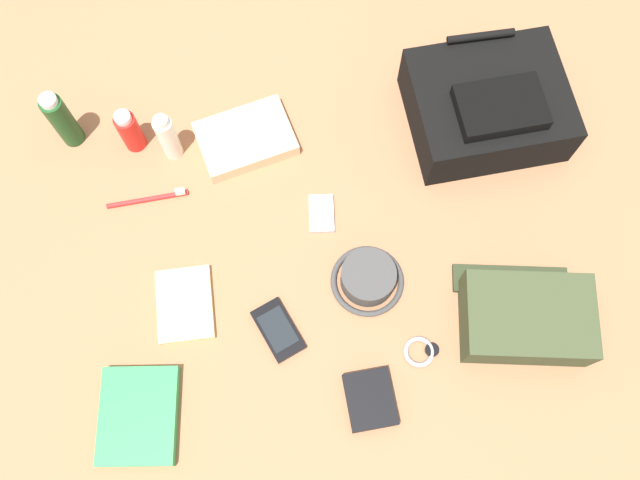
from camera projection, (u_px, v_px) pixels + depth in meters
name	position (u px, v px, depth m)	size (l,w,h in m)	color
ground_plane	(320.00, 248.00, 1.42)	(2.64, 2.02, 0.02)	#9C6645
backpack	(488.00, 106.00, 1.45)	(0.33, 0.28, 0.15)	black
toiletry_pouch	(526.00, 317.00, 1.31)	(0.27, 0.24, 0.09)	#384228
bucket_hat	(368.00, 278.00, 1.36)	(0.15, 0.15, 0.06)	#404040
shampoo_bottle	(62.00, 120.00, 1.42)	(0.05, 0.05, 0.16)	#19471E
sunscreen_spray	(130.00, 131.00, 1.44)	(0.05, 0.05, 0.12)	red
toothpaste_tube	(168.00, 137.00, 1.42)	(0.04, 0.04, 0.14)	white
paperback_novel	(139.00, 416.00, 1.28)	(0.17, 0.20, 0.03)	#2D934C
cell_phone	(278.00, 330.00, 1.34)	(0.10, 0.13, 0.01)	black
media_player	(322.00, 214.00, 1.43)	(0.06, 0.09, 0.01)	#B7B7BC
wristwatch	(421.00, 352.00, 1.33)	(0.07, 0.06, 0.01)	#99999E
toothbrush	(152.00, 198.00, 1.44)	(0.17, 0.02, 0.02)	red
wallet	(370.00, 400.00, 1.29)	(0.09, 0.11, 0.02)	black
notepad	(185.00, 304.00, 1.36)	(0.11, 0.15, 0.02)	beige
folded_towel	(246.00, 139.00, 1.47)	(0.20, 0.14, 0.04)	beige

